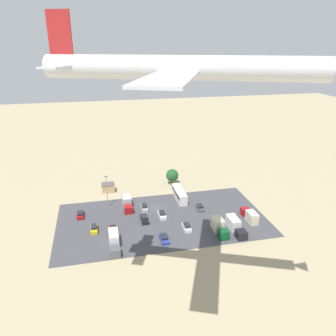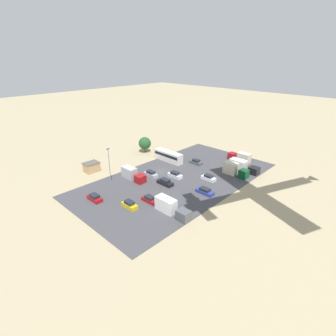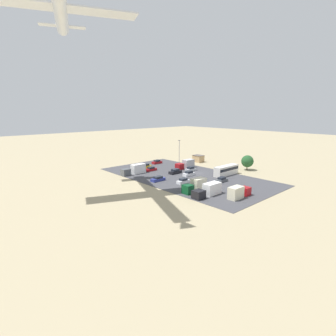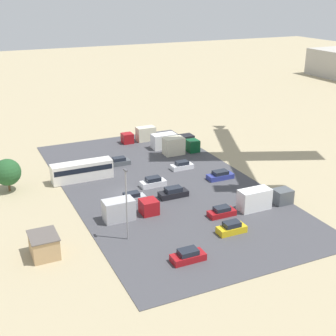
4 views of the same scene
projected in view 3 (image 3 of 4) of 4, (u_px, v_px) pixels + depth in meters
ground_plane at (199, 173)px, 92.30m from camera, size 400.00×400.00×0.00m
parking_lot_surface at (185, 176)px, 87.66m from camera, size 58.94×31.33×0.08m
shed_building at (198, 159)px, 112.29m from camera, size 4.35×3.50×2.90m
bus at (226, 170)px, 89.02m from camera, size 2.64×10.64×3.27m
parked_car_0 at (158, 179)px, 81.84m from camera, size 2.00×4.68×1.49m
parked_car_1 at (183, 181)px, 79.29m from camera, size 1.80×4.15×1.52m
parked_car_2 at (189, 174)px, 88.31m from camera, size 1.83×4.35×1.65m
parked_car_3 at (175, 172)px, 91.36m from camera, size 1.92×4.76×1.66m
parked_car_4 at (146, 166)px, 100.06m from camera, size 1.81×4.07×1.64m
parked_car_5 at (222, 180)px, 80.76m from camera, size 1.83×4.16×1.50m
parked_car_6 at (157, 162)px, 108.47m from camera, size 1.92×4.29×1.55m
parked_car_7 at (151, 169)px, 95.56m from camera, size 1.79×4.15×1.45m
parked_car_8 at (191, 169)px, 95.09m from camera, size 1.74×4.38×1.61m
parked_truck_0 at (135, 170)px, 90.82m from camera, size 2.34×9.12×3.22m
parked_truck_1 at (208, 190)px, 67.76m from camera, size 2.55×9.20×3.04m
parked_truck_2 at (186, 164)px, 100.01m from camera, size 2.54×8.18×3.11m
parked_truck_3 at (239, 192)px, 65.95m from camera, size 2.31×7.48×3.07m
parked_truck_4 at (196, 186)px, 71.08m from camera, size 2.55×7.46×3.48m
tree_near_shed at (247, 161)px, 96.35m from camera, size 4.43×4.43×5.56m
light_pole_lot_centre at (179, 152)px, 104.77m from camera, size 0.90×0.28×10.04m
airplane at (59, 4)px, 57.10m from camera, size 39.39×34.00×9.02m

